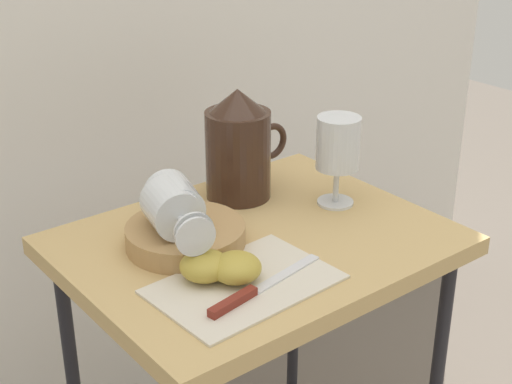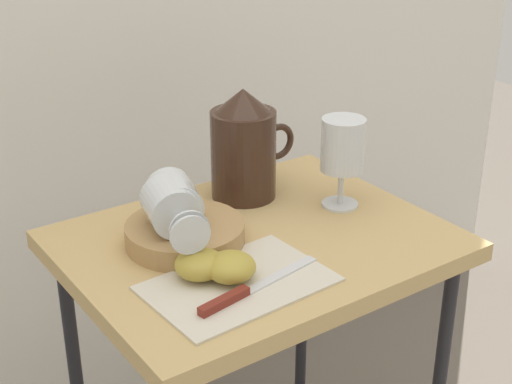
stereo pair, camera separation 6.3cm
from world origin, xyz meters
name	(u,v)px [view 2 (the right image)]	position (x,y,z in m)	size (l,w,h in m)	color
curtain_drape	(108,1)	(0.00, 0.50, 0.97)	(2.40, 0.03, 1.94)	silver
table	(256,273)	(0.00, 0.00, 0.61)	(0.59, 0.47, 0.67)	tan
linen_napkin	(238,284)	(-0.10, -0.10, 0.67)	(0.26, 0.17, 0.00)	beige
basket_tray	(185,234)	(-0.10, 0.05, 0.69)	(0.19, 0.19, 0.04)	#AD8451
pitcher	(244,153)	(0.07, 0.14, 0.75)	(0.17, 0.12, 0.20)	#382319
wine_glass_upright	(343,150)	(0.19, 0.01, 0.78)	(0.08, 0.08, 0.16)	silver
wine_glass_tipped_near	(171,207)	(-0.13, 0.04, 0.75)	(0.10, 0.16, 0.08)	silver
wine_glass_tipped_far	(174,201)	(-0.11, 0.06, 0.75)	(0.11, 0.16, 0.08)	silver
apple_half_left	(200,264)	(-0.14, -0.06, 0.70)	(0.07, 0.07, 0.04)	#B29938
apple_half_right	(231,267)	(-0.11, -0.09, 0.70)	(0.07, 0.07, 0.04)	#B29938
knife	(243,292)	(-0.12, -0.14, 0.68)	(0.22, 0.05, 0.01)	silver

